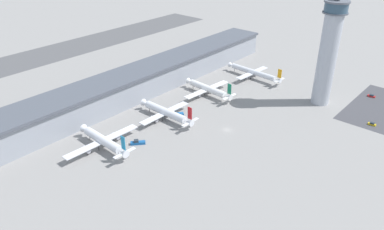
{
  "coord_description": "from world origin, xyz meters",
  "views": [
    {
      "loc": [
        -143.99,
        -99.83,
        101.95
      ],
      "look_at": [
        -8.23,
        18.05,
        6.12
      ],
      "focal_mm": 35.0,
      "sensor_mm": 36.0,
      "label": 1
    }
  ],
  "objects_px": {
    "airplane_gate_charlie": "(208,89)",
    "service_truck_fuel": "(176,114)",
    "service_truck_catering": "(207,91)",
    "service_truck_baggage": "(138,143)",
    "control_tower": "(328,51)",
    "airplane_gate_bravo": "(166,112)",
    "airplane_gate_delta": "(254,72)",
    "car_red_hatchback": "(372,124)",
    "airplane_gate_alpha": "(103,141)",
    "car_green_van": "(371,96)"
  },
  "relations": [
    {
      "from": "service_truck_fuel",
      "to": "airplane_gate_alpha",
      "type": "bearing_deg",
      "value": 175.45
    },
    {
      "from": "service_truck_catering",
      "to": "service_truck_baggage",
      "type": "bearing_deg",
      "value": -169.9
    },
    {
      "from": "control_tower",
      "to": "airplane_gate_alpha",
      "type": "distance_m",
      "value": 136.04
    },
    {
      "from": "airplane_gate_charlie",
      "to": "service_truck_baggage",
      "type": "distance_m",
      "value": 69.93
    },
    {
      "from": "car_green_van",
      "to": "control_tower",
      "type": "bearing_deg",
      "value": 143.88
    },
    {
      "from": "car_green_van",
      "to": "airplane_gate_alpha",
      "type": "bearing_deg",
      "value": 151.63
    },
    {
      "from": "airplane_gate_charlie",
      "to": "airplane_gate_delta",
      "type": "height_order",
      "value": "airplane_gate_charlie"
    },
    {
      "from": "airplane_gate_delta",
      "to": "service_truck_catering",
      "type": "height_order",
      "value": "airplane_gate_delta"
    },
    {
      "from": "car_red_hatchback",
      "to": "service_truck_catering",
      "type": "bearing_deg",
      "value": 105.07
    },
    {
      "from": "car_green_van",
      "to": "car_red_hatchback",
      "type": "height_order",
      "value": "car_green_van"
    },
    {
      "from": "control_tower",
      "to": "car_green_van",
      "type": "bearing_deg",
      "value": -36.12
    },
    {
      "from": "control_tower",
      "to": "service_truck_baggage",
      "type": "bearing_deg",
      "value": 155.16
    },
    {
      "from": "service_truck_catering",
      "to": "car_red_hatchback",
      "type": "bearing_deg",
      "value": -74.93
    },
    {
      "from": "airplane_gate_delta",
      "to": "car_red_hatchback",
      "type": "height_order",
      "value": "airplane_gate_delta"
    },
    {
      "from": "airplane_gate_bravo",
      "to": "car_red_hatchback",
      "type": "xyz_separation_m",
      "value": [
        69.36,
        -90.92,
        -3.53
      ]
    },
    {
      "from": "airplane_gate_bravo",
      "to": "control_tower",
      "type": "bearing_deg",
      "value": -36.38
    },
    {
      "from": "service_truck_fuel",
      "to": "service_truck_baggage",
      "type": "bearing_deg",
      "value": -170.3
    },
    {
      "from": "control_tower",
      "to": "airplane_gate_delta",
      "type": "relative_size",
      "value": 1.5
    },
    {
      "from": "service_truck_baggage",
      "to": "car_red_hatchback",
      "type": "relative_size",
      "value": 1.72
    },
    {
      "from": "control_tower",
      "to": "car_red_hatchback",
      "type": "height_order",
      "value": "control_tower"
    },
    {
      "from": "airplane_gate_delta",
      "to": "airplane_gate_charlie",
      "type": "bearing_deg",
      "value": 171.55
    },
    {
      "from": "airplane_gate_bravo",
      "to": "car_green_van",
      "type": "height_order",
      "value": "airplane_gate_bravo"
    },
    {
      "from": "airplane_gate_alpha",
      "to": "airplane_gate_delta",
      "type": "relative_size",
      "value": 0.93
    },
    {
      "from": "airplane_gate_delta",
      "to": "service_truck_catering",
      "type": "distance_m",
      "value": 41.6
    },
    {
      "from": "airplane_gate_delta",
      "to": "service_truck_catering",
      "type": "bearing_deg",
      "value": 167.16
    },
    {
      "from": "service_truck_catering",
      "to": "car_green_van",
      "type": "xyz_separation_m",
      "value": [
        63.26,
        -83.41,
        -0.4
      ]
    },
    {
      "from": "airplane_gate_bravo",
      "to": "airplane_gate_charlie",
      "type": "bearing_deg",
      "value": 3.06
    },
    {
      "from": "airplane_gate_bravo",
      "to": "airplane_gate_charlie",
      "type": "height_order",
      "value": "airplane_gate_bravo"
    },
    {
      "from": "car_green_van",
      "to": "car_red_hatchback",
      "type": "relative_size",
      "value": 1.12
    },
    {
      "from": "airplane_gate_delta",
      "to": "service_truck_baggage",
      "type": "xyz_separation_m",
      "value": [
        -112.54,
        -3.63,
        -3.42
      ]
    },
    {
      "from": "airplane_gate_alpha",
      "to": "car_green_van",
      "type": "height_order",
      "value": "airplane_gate_alpha"
    },
    {
      "from": "service_truck_catering",
      "to": "control_tower",
      "type": "bearing_deg",
      "value": -61.42
    },
    {
      "from": "airplane_gate_bravo",
      "to": "car_red_hatchback",
      "type": "distance_m",
      "value": 114.41
    },
    {
      "from": "airplane_gate_charlie",
      "to": "service_truck_baggage",
      "type": "xyz_separation_m",
      "value": [
        -69.11,
        -10.08,
        -3.41
      ]
    },
    {
      "from": "airplane_gate_charlie",
      "to": "car_red_hatchback",
      "type": "xyz_separation_m",
      "value": [
        28.8,
        -93.09,
        -3.66
      ]
    },
    {
      "from": "airplane_gate_delta",
      "to": "car_green_van",
      "type": "relative_size",
      "value": 9.5
    },
    {
      "from": "airplane_gate_bravo",
      "to": "car_green_van",
      "type": "relative_size",
      "value": 8.25
    },
    {
      "from": "car_red_hatchback",
      "to": "airplane_gate_charlie",
      "type": "bearing_deg",
      "value": 107.19
    },
    {
      "from": "control_tower",
      "to": "service_truck_catering",
      "type": "height_order",
      "value": "control_tower"
    },
    {
      "from": "service_truck_baggage",
      "to": "car_red_hatchback",
      "type": "height_order",
      "value": "service_truck_baggage"
    },
    {
      "from": "airplane_gate_charlie",
      "to": "service_truck_fuel",
      "type": "bearing_deg",
      "value": -173.14
    },
    {
      "from": "airplane_gate_alpha",
      "to": "service_truck_baggage",
      "type": "xyz_separation_m",
      "value": [
        13.51,
        -9.83,
        -3.54
      ]
    },
    {
      "from": "airplane_gate_charlie",
      "to": "service_truck_baggage",
      "type": "relative_size",
      "value": 5.23
    },
    {
      "from": "control_tower",
      "to": "service_truck_catering",
      "type": "distance_m",
      "value": 77.31
    },
    {
      "from": "airplane_gate_alpha",
      "to": "service_truck_catering",
      "type": "xyz_separation_m",
      "value": [
        85.61,
        3.02,
        -3.37
      ]
    },
    {
      "from": "airplane_gate_bravo",
      "to": "airplane_gate_alpha",
      "type": "bearing_deg",
      "value": 177.39
    },
    {
      "from": "airplane_gate_alpha",
      "to": "service_truck_catering",
      "type": "bearing_deg",
      "value": 2.02
    },
    {
      "from": "airplane_gate_alpha",
      "to": "car_red_hatchback",
      "type": "relative_size",
      "value": 9.93
    },
    {
      "from": "airplane_gate_delta",
      "to": "service_truck_baggage",
      "type": "height_order",
      "value": "airplane_gate_delta"
    },
    {
      "from": "airplane_gate_charlie",
      "to": "service_truck_catering",
      "type": "height_order",
      "value": "airplane_gate_charlie"
    }
  ]
}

